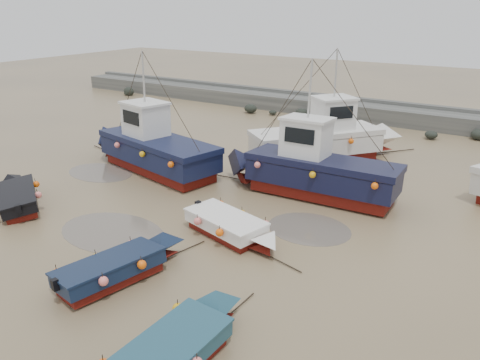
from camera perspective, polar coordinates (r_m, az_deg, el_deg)
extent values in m
plane|color=#907954|center=(18.95, -5.09, -6.03)|extent=(120.00, 120.00, 0.00)
cube|color=slate|center=(37.71, 15.60, 7.88)|extent=(60.00, 2.20, 1.20)
cube|color=slate|center=(38.70, 16.25, 9.24)|extent=(60.00, 0.60, 0.25)
ellipsoid|color=black|center=(33.84, 22.28, 5.14)|extent=(0.84, 0.86, 0.51)
ellipsoid|color=black|center=(35.00, 27.09, 4.96)|extent=(0.98, 1.07, 0.72)
ellipsoid|color=black|center=(38.09, 7.52, 8.20)|extent=(0.99, 0.80, 0.58)
ellipsoid|color=black|center=(48.05, -13.58, 10.26)|extent=(0.65, 0.64, 0.43)
ellipsoid|color=black|center=(37.64, 8.45, 7.80)|extent=(0.61, 0.53, 0.32)
ellipsoid|color=black|center=(38.98, 1.29, 8.71)|extent=(1.09, 0.88, 0.72)
ellipsoid|color=black|center=(38.35, 4.02, 8.23)|extent=(0.65, 0.60, 0.37)
ellipsoid|color=black|center=(35.83, 12.97, 6.85)|extent=(0.64, 0.62, 0.48)
ellipsoid|color=black|center=(48.06, -13.40, 10.47)|extent=(1.10, 0.87, 0.86)
ellipsoid|color=black|center=(34.90, 27.10, 4.66)|extent=(0.55, 0.45, 0.29)
cylinder|color=#62594F|center=(19.36, -15.30, -6.12)|extent=(4.65, 4.65, 0.01)
cylinder|color=#62594F|center=(19.16, 8.42, -5.86)|extent=(3.42, 3.42, 0.01)
cylinder|color=#62594F|center=(26.19, -16.64, 0.89)|extent=(3.88, 3.88, 0.01)
cylinder|color=#62594F|center=(26.59, 12.74, 1.56)|extent=(5.26, 5.26, 0.01)
cube|color=maroon|center=(16.02, -15.37, -11.56)|extent=(1.97, 3.37, 0.30)
cube|color=#101E36|center=(15.83, -15.50, -10.41)|extent=(2.24, 3.64, 0.45)
pyramid|color=#101E36|center=(16.52, -9.48, -6.71)|extent=(1.62, 1.04, 0.90)
cube|color=brown|center=(15.75, -15.56, -9.89)|extent=(1.82, 3.05, 0.10)
cube|color=#101E36|center=(15.70, -15.59, -9.61)|extent=(2.31, 3.73, 0.07)
cube|color=black|center=(15.14, -21.49, -11.96)|extent=(0.26, 0.23, 0.35)
cylinder|color=black|center=(17.41, -6.94, -8.58)|extent=(0.50, 1.96, 0.04)
sphere|color=#FF640D|center=(16.00, -21.35, -10.36)|extent=(0.30, 0.30, 0.30)
sphere|color=#FF640D|center=(14.85, -16.13, -12.24)|extent=(0.30, 0.30, 0.30)
sphere|color=#FF640D|center=(16.46, -17.06, -8.88)|extent=(0.30, 0.30, 0.30)
sphere|color=#FF640D|center=(15.40, -11.70, -10.52)|extent=(0.30, 0.30, 0.30)
sphere|color=#FF640D|center=(17.01, -13.05, -7.45)|extent=(0.30, 0.30, 0.30)
cube|color=navy|center=(12.30, -8.65, -20.03)|extent=(1.61, 3.31, 0.45)
pyramid|color=navy|center=(13.21, -2.80, -14.08)|extent=(1.52, 0.77, 0.90)
cube|color=brown|center=(12.20, -8.70, -19.44)|extent=(1.29, 2.78, 0.10)
cube|color=navy|center=(12.14, -8.72, -19.11)|extent=(1.67, 3.38, 0.07)
cylinder|color=black|center=(14.32, -0.60, -15.57)|extent=(0.11, 2.00, 0.04)
sphere|color=#FF640D|center=(13.44, -7.65, -15.37)|extent=(0.30, 0.30, 0.30)
cube|color=maroon|center=(22.91, -25.10, -2.73)|extent=(3.44, 2.79, 0.30)
cube|color=black|center=(22.78, -25.25, -1.86)|extent=(3.76, 3.09, 0.45)
pyramid|color=black|center=(24.64, -25.55, 0.84)|extent=(1.35, 1.57, 0.90)
cube|color=brown|center=(22.72, -25.31, -1.48)|extent=(3.13, 2.55, 0.10)
cube|color=black|center=(22.69, -25.34, -1.27)|extent=(3.86, 3.19, 0.07)
cube|color=black|center=(20.98, -25.17, -3.21)|extent=(0.27, 0.28, 0.35)
cylinder|color=black|center=(25.79, -25.27, -0.52)|extent=(1.71, 1.10, 0.04)
sphere|color=#FF640D|center=(22.07, -23.12, -1.93)|extent=(0.30, 0.30, 0.30)
sphere|color=#FF640D|center=(23.40, -23.34, -0.71)|extent=(0.30, 0.30, 0.30)
cube|color=maroon|center=(18.40, -1.76, -6.29)|extent=(3.27, 2.01, 0.30)
cube|color=white|center=(18.23, -1.77, -5.24)|extent=(3.55, 2.28, 0.45)
pyramid|color=white|center=(16.75, 2.74, -6.03)|extent=(1.07, 1.64, 0.90)
cube|color=brown|center=(18.16, -1.77, -4.77)|extent=(2.97, 1.86, 0.10)
cube|color=white|center=(18.12, -1.78, -4.52)|extent=(3.63, 2.36, 0.07)
cube|color=black|center=(19.36, -5.13, -3.14)|extent=(0.23, 0.26, 0.35)
cylinder|color=black|center=(16.69, 4.83, -9.88)|extent=(1.94, 0.55, 0.04)
sphere|color=#FF640D|center=(19.60, -2.38, -2.98)|extent=(0.30, 0.30, 0.30)
sphere|color=#FF640D|center=(18.15, -5.21, -5.09)|extent=(0.30, 0.30, 0.30)
sphere|color=#FF640D|center=(18.72, 0.23, -4.15)|extent=(0.30, 0.30, 0.30)
sphere|color=#FF640D|center=(17.24, -2.52, -6.48)|extent=(0.30, 0.30, 0.30)
sphere|color=#FF640D|center=(17.89, 3.11, -5.43)|extent=(0.30, 0.30, 0.30)
cube|color=maroon|center=(25.49, -9.85, 1.58)|extent=(7.06, 3.53, 0.55)
cube|color=#111836|center=(25.26, -9.95, 3.19)|extent=(7.63, 4.01, 0.95)
pyramid|color=#111836|center=(28.45, -15.07, 6.23)|extent=(1.93, 2.80, 1.40)
cube|color=brown|center=(25.11, -10.02, 4.31)|extent=(7.44, 3.88, 0.08)
cube|color=#111836|center=(25.07, -10.04, 4.61)|extent=(7.80, 4.09, 0.30)
cube|color=white|center=(25.61, -11.50, 7.10)|extent=(2.33, 2.17, 1.70)
cube|color=white|center=(25.42, -11.65, 9.10)|extent=(2.51, 2.34, 0.12)
cube|color=black|center=(26.39, -12.82, 7.97)|extent=(0.36, 1.50, 0.68)
cylinder|color=#B7B7B2|center=(25.19, -11.87, 12.12)|extent=(0.10, 0.10, 2.60)
cylinder|color=black|center=(29.85, -15.92, 3.43)|extent=(2.95, 0.67, 0.05)
sphere|color=#FA7B74|center=(22.14, -8.48, 1.73)|extent=(0.30, 0.30, 0.30)
sphere|color=#FA7B74|center=(24.67, -4.99, 3.87)|extent=(0.30, 0.30, 0.30)
sphere|color=#FA7B74|center=(23.94, -11.87, 2.96)|extent=(0.30, 0.30, 0.30)
sphere|color=#FA7B74|center=(26.40, -8.30, 4.86)|extent=(0.30, 0.30, 0.30)
sphere|color=#FA7B74|center=(25.81, -14.79, 4.01)|extent=(0.30, 0.30, 0.30)
sphere|color=#FA7B74|center=(28.20, -11.20, 5.71)|extent=(0.30, 0.30, 0.30)
cube|color=maroon|center=(27.18, 9.14, 2.84)|extent=(5.91, 6.57, 0.55)
cube|color=silver|center=(26.96, 9.23, 4.36)|extent=(6.51, 7.18, 0.95)
pyramid|color=silver|center=(28.92, 16.72, 6.30)|extent=(2.82, 2.67, 1.40)
cube|color=brown|center=(26.82, 9.29, 5.41)|extent=(6.33, 6.99, 0.08)
cube|color=silver|center=(26.79, 9.31, 5.70)|extent=(6.65, 7.34, 0.30)
cube|color=white|center=(27.03, 11.30, 7.82)|extent=(2.61, 2.65, 1.70)
cube|color=white|center=(26.84, 11.44, 9.72)|extent=(2.82, 2.86, 0.12)
cube|color=black|center=(27.48, 13.21, 8.44)|extent=(1.18, 0.97, 0.68)
cylinder|color=#B7B7B2|center=(26.62, 11.65, 12.59)|extent=(0.10, 0.10, 2.60)
cylinder|color=black|center=(30.02, 18.18, 3.28)|extent=(1.94, 2.36, 0.05)
sphere|color=#FA7B74|center=(26.90, 2.45, 5.36)|extent=(0.30, 0.30, 0.30)
sphere|color=#FA7B74|center=(25.07, 7.76, 4.03)|extent=(0.30, 0.30, 0.30)
sphere|color=#FA7B74|center=(28.03, 7.99, 5.81)|extent=(0.30, 0.30, 0.30)
sphere|color=#FA7B74|center=(26.43, 13.41, 4.53)|extent=(0.30, 0.30, 0.30)
sphere|color=#FA7B74|center=(29.40, 13.07, 6.18)|extent=(0.30, 0.30, 0.30)
cube|color=maroon|center=(22.19, 9.83, -1.36)|extent=(6.45, 2.40, 0.55)
cube|color=black|center=(21.92, 9.95, 0.46)|extent=(6.93, 2.79, 0.95)
pyramid|color=black|center=(23.22, 0.84, 3.75)|extent=(1.54, 2.54, 1.40)
cube|color=brown|center=(21.75, 10.03, 1.73)|extent=(6.77, 2.69, 0.08)
cube|color=black|center=(21.71, 10.05, 2.08)|extent=(7.09, 2.85, 0.30)
cube|color=white|center=(21.73, 7.90, 4.90)|extent=(2.08, 1.82, 1.70)
cube|color=white|center=(21.50, 8.02, 7.23)|extent=(2.25, 1.97, 0.12)
cube|color=black|center=(22.04, 5.47, 5.92)|extent=(0.12, 1.47, 0.68)
cylinder|color=#B7B7B2|center=(21.23, 8.21, 10.80)|extent=(0.10, 0.10, 2.60)
cylinder|color=black|center=(24.29, -1.49, 0.30)|extent=(3.00, 0.19, 0.05)
sphere|color=#FA7B74|center=(19.89, 16.00, -1.10)|extent=(0.30, 0.30, 0.30)
sphere|color=#FA7B74|center=(22.67, 14.39, 1.74)|extent=(0.30, 0.30, 0.30)
sphere|color=#FA7B74|center=(20.60, 8.71, 0.25)|extent=(0.30, 0.30, 0.30)
sphere|color=#FA7B74|center=(23.45, 8.03, 2.84)|extent=(0.30, 0.30, 0.30)
sphere|color=#FA7B74|center=(21.63, 2.01, 1.49)|extent=(0.30, 0.30, 0.30)
imported|color=#18193D|center=(27.30, -9.71, 2.28)|extent=(0.73, 0.65, 1.67)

